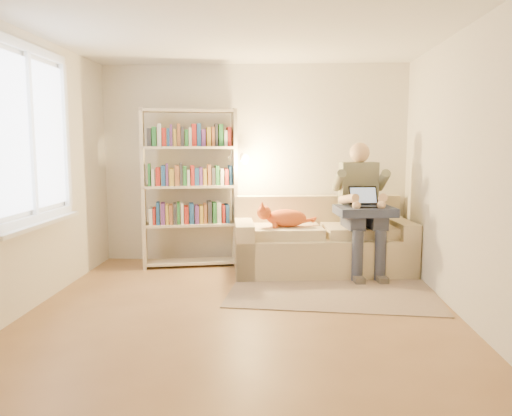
# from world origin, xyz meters

# --- Properties ---
(floor) EXTENTS (4.50, 4.50, 0.00)m
(floor) POSITION_xyz_m (0.00, 0.00, 0.00)
(floor) COLOR olive
(floor) RESTS_ON ground
(ceiling) EXTENTS (4.00, 4.50, 0.02)m
(ceiling) POSITION_xyz_m (0.00, 0.00, 2.60)
(ceiling) COLOR white
(ceiling) RESTS_ON wall_back
(wall_left) EXTENTS (0.02, 4.50, 2.60)m
(wall_left) POSITION_xyz_m (-2.00, 0.00, 1.30)
(wall_left) COLOR silver
(wall_left) RESTS_ON floor
(wall_right) EXTENTS (0.02, 4.50, 2.60)m
(wall_right) POSITION_xyz_m (2.00, 0.00, 1.30)
(wall_right) COLOR silver
(wall_right) RESTS_ON floor
(wall_back) EXTENTS (4.00, 0.02, 2.60)m
(wall_back) POSITION_xyz_m (0.00, 2.25, 1.30)
(wall_back) COLOR silver
(wall_back) RESTS_ON floor
(wall_front) EXTENTS (4.00, 0.02, 2.60)m
(wall_front) POSITION_xyz_m (0.00, -2.25, 1.30)
(wall_front) COLOR silver
(wall_front) RESTS_ON floor
(window) EXTENTS (0.12, 1.52, 1.69)m
(window) POSITION_xyz_m (-1.95, 0.20, 1.38)
(window) COLOR white
(window) RESTS_ON wall_left
(sofa) EXTENTS (2.23, 1.19, 0.91)m
(sofa) POSITION_xyz_m (0.87, 1.75, 0.33)
(sofa) COLOR beige
(sofa) RESTS_ON floor
(person) EXTENTS (0.51, 0.75, 1.59)m
(person) POSITION_xyz_m (1.33, 1.64, 0.89)
(person) COLOR #6D705A
(person) RESTS_ON sofa
(cat) EXTENTS (0.72, 0.31, 0.27)m
(cat) POSITION_xyz_m (0.37, 1.55, 0.69)
(cat) COLOR orange
(cat) RESTS_ON sofa
(blanket) EXTENTS (0.71, 0.61, 0.10)m
(blanket) POSITION_xyz_m (1.40, 1.48, 0.79)
(blanket) COLOR #2A3049
(blanket) RESTS_ON person
(laptop) EXTENTS (0.36, 0.34, 0.27)m
(laptop) POSITION_xyz_m (1.40, 1.49, 0.90)
(laptop) COLOR black
(laptop) RESTS_ON blanket
(bookshelf) EXTENTS (1.37, 0.55, 2.01)m
(bookshelf) POSITION_xyz_m (-0.79, 1.90, 1.11)
(bookshelf) COLOR beige
(bookshelf) RESTS_ON floor
(rug) EXTENTS (2.26, 1.46, 0.01)m
(rug) POSITION_xyz_m (0.91, 0.76, 0.01)
(rug) COLOR gray
(rug) RESTS_ON floor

